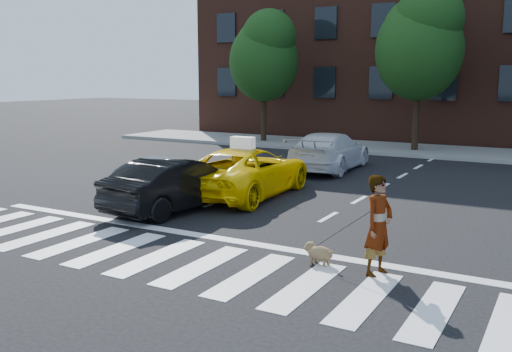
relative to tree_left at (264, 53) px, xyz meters
The scene contains 13 objects.
ground 18.90m from the tree_left, 67.71° to the right, with size 120.00×120.00×0.00m, color black.
crosswalk 18.90m from the tree_left, 67.71° to the right, with size 13.00×2.40×0.01m, color silver.
stop_line 17.47m from the tree_left, 65.65° to the right, with size 12.00×0.30×0.01m, color silver.
sidewalk_far 8.24m from the tree_left, ahead, with size 30.00×4.00×0.15m, color slate.
building 10.73m from the tree_left, 48.97° to the left, with size 26.00×10.00×12.00m, color #4F281C.
tree_left is the anchor object (origin of this frame).
tree_mid 7.51m from the tree_left, ahead, with size 3.69×3.69×7.10m.
taxi 13.16m from the tree_left, 63.80° to the right, with size 2.24×4.85×1.35m, color yellow.
black_sedan 15.07m from the tree_left, 70.10° to the right, with size 1.41×4.03×1.33m, color black.
white_suv 9.27m from the tree_left, 45.57° to the right, with size 1.90×4.67×1.35m, color silver.
woman 19.54m from the tree_left, 55.84° to the right, with size 0.62×0.41×1.70m, color #999999.
dog 19.09m from the tree_left, 58.58° to the right, with size 0.65×0.36×0.37m.
taxi_sign 13.12m from the tree_left, 64.20° to the right, with size 0.65×0.28×0.32m, color white.
Camera 1 is at (6.54, -7.93, 3.30)m, focal length 40.00 mm.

